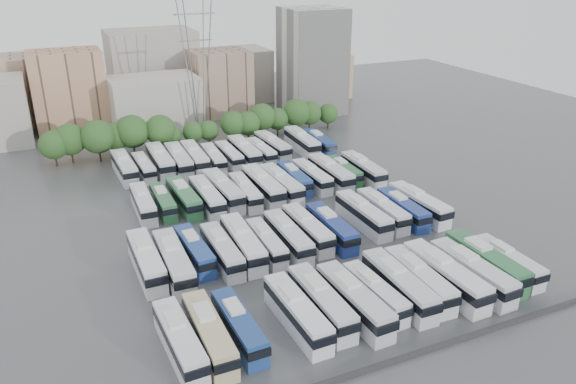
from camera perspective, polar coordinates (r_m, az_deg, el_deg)
name	(u,v)px	position (r m, az deg, el deg)	size (l,w,h in m)	color
ground	(281,226)	(85.76, -0.69, -3.52)	(220.00, 220.00, 0.00)	#424447
parapet	(409,356)	(61.57, 12.21, -15.97)	(56.00, 0.50, 0.50)	#2D2D30
tree_line	(190,127)	(120.64, -9.97, 6.48)	(65.35, 7.94, 8.54)	black
city_buildings	(138,85)	(147.18, -14.95, 10.44)	(102.00, 35.00, 20.00)	#9E998E
apartment_tower	(312,61)	(145.79, 2.48, 13.13)	(14.00, 14.00, 26.00)	silver
electricity_pylon	(197,52)	(126.12, -9.28, 13.87)	(9.00, 6.91, 33.83)	slate
bus_r0_s0	(180,341)	(60.61, -10.94, -14.61)	(3.14, 12.28, 3.82)	silver
bus_r0_s1	(209,334)	(60.99, -8.02, -14.05)	(2.79, 12.47, 3.91)	#C7B589
bus_r0_s2	(239,326)	(61.93, -5.01, -13.41)	(2.75, 11.52, 3.60)	navy
bus_r0_s4	(297,312)	(63.38, 0.93, -12.14)	(3.03, 12.70, 3.97)	silver
bus_r0_s5	(321,302)	(65.14, 3.39, -11.07)	(2.81, 12.75, 4.00)	silver
bus_r0_s6	(354,300)	(65.60, 6.72, -10.88)	(3.29, 13.20, 4.12)	silver
bus_r0_s7	(375,293)	(67.81, 8.82, -10.06)	(2.93, 11.25, 3.50)	silver
bus_r0_s8	(399,285)	(69.18, 11.19, -9.23)	(3.11, 13.09, 4.09)	silver
bus_r0_s9	(419,279)	(70.91, 13.17, -8.63)	(3.14, 12.54, 3.91)	silver
bus_r0_s10	(445,276)	(72.06, 15.68, -8.19)	(3.34, 13.74, 4.29)	silver
bus_r0_s11	(472,272)	(73.91, 18.17, -7.74)	(3.39, 13.26, 4.13)	silver
bus_r0_s12	(485,262)	(76.73, 19.40, -6.72)	(2.88, 13.09, 4.11)	#2D693E
bus_r0_s13	(508,261)	(78.52, 21.45, -6.58)	(2.46, 11.10, 3.48)	silver
bus_r1_s0	(146,260)	(75.07, -14.19, -6.75)	(2.88, 13.01, 4.08)	white
bus_r1_s1	(174,262)	(73.87, -11.53, -6.96)	(3.17, 13.42, 4.19)	silver
bus_r1_s2	(194,250)	(76.65, -9.48, -5.86)	(2.95, 11.50, 3.58)	navy
bus_r1_s3	(222,250)	(75.86, -6.72, -5.92)	(2.66, 12.13, 3.81)	silver
bus_r1_s4	(243,243)	(77.11, -4.60, -5.19)	(3.35, 13.17, 4.10)	silver
bus_r1_s5	(266,242)	(77.71, -2.21, -5.15)	(2.66, 11.08, 3.46)	silver
bus_r1_s6	(288,236)	(78.79, -0.01, -4.53)	(2.89, 12.43, 3.89)	silver
bus_r1_s7	(307,229)	(80.93, 1.97, -3.76)	(2.80, 12.32, 3.86)	silver
bus_r1_s8	(331,227)	(81.57, 4.42, -3.60)	(2.86, 12.29, 3.85)	navy
bus_r1_s10	(363,214)	(85.85, 7.64, -2.26)	(2.89, 12.69, 3.97)	silver
bus_r1_s11	(382,210)	(87.89, 9.57, -1.83)	(2.81, 12.06, 3.77)	silver
bus_r1_s12	(403,209)	(89.02, 11.56, -1.69)	(2.78, 11.78, 3.68)	navy
bus_r1_s13	(419,204)	(90.94, 13.17, -1.18)	(3.42, 12.82, 3.98)	silver
bus_r2_s1	(143,203)	(92.03, -14.50, -1.12)	(2.84, 11.79, 3.68)	silver
bus_r2_s2	(163,201)	(92.33, -12.58, -0.94)	(2.46, 10.86, 3.40)	#2C673B
bus_r2_s3	(184,197)	(92.58, -10.54, -0.53)	(3.10, 12.48, 3.89)	#317244
bus_r2_s4	(207,197)	(92.08, -8.23, -0.48)	(2.75, 12.58, 3.95)	silver
bus_r2_s5	(223,190)	(93.93, -6.61, 0.18)	(3.51, 13.46, 4.19)	silver
bus_r2_s6	(245,191)	(93.78, -4.38, 0.05)	(2.99, 11.72, 3.65)	silver
bus_r2_s7	(263,186)	(95.11, -2.56, 0.63)	(3.01, 13.53, 4.24)	silver
bus_r2_s8	(281,184)	(95.93, -0.72, 0.82)	(3.21, 13.19, 4.12)	silver
bus_r2_s9	(294,178)	(99.18, 0.63, 1.43)	(2.92, 11.43, 3.56)	navy
bus_r2_s10	(312,176)	(99.94, 2.43, 1.62)	(2.77, 11.78, 3.68)	silver
bus_r2_s11	(330,173)	(101.07, 4.34, 1.96)	(2.95, 13.25, 4.15)	silver
bus_r2_s12	(344,171)	(103.21, 5.68, 2.16)	(2.66, 10.91, 3.40)	#2C673B
bus_r2_s13	(363,169)	(103.65, 7.63, 2.32)	(3.06, 12.72, 3.97)	silver
bus_r3_s1	(124,167)	(108.04, -16.28, 2.46)	(3.17, 12.86, 4.01)	silver
bus_r3_s2	(144,167)	(107.83, -14.44, 2.46)	(2.74, 11.03, 3.44)	silver
bus_r3_s3	(160,161)	(109.25, -12.84, 3.13)	(3.09, 13.66, 4.28)	silver
bus_r3_s4	(179,160)	(108.88, -11.04, 3.20)	(3.30, 13.53, 4.22)	silver
bus_r3_s5	(195,157)	(110.00, -9.46, 3.49)	(3.22, 13.17, 4.11)	silver
bus_r3_s6	(213,158)	(109.76, -7.59, 3.43)	(3.06, 11.61, 3.61)	silver
bus_r3_s7	(229,155)	(111.14, -6.00, 3.74)	(2.50, 11.25, 3.52)	silver
bus_r3_s8	(244,152)	(112.04, -4.46, 4.12)	(3.01, 13.16, 4.12)	silver
bus_r3_s9	(261,151)	(112.95, -2.78, 4.16)	(2.76, 11.19, 3.49)	silver
bus_r3_s10	(272,146)	(115.47, -1.60, 4.73)	(3.40, 12.74, 3.96)	silver
bus_r3_s12	(302,142)	(117.60, 1.41, 5.13)	(3.31, 13.34, 4.16)	white
bus_r3_s13	(319,142)	(118.03, 3.18, 5.06)	(3.09, 11.93, 3.71)	navy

